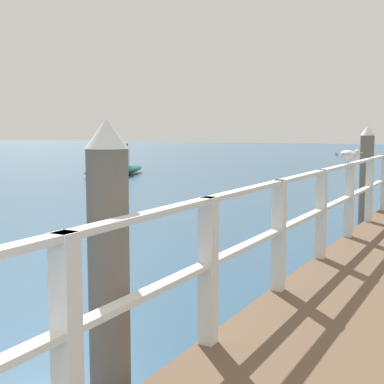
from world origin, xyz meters
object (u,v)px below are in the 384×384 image
Objects in this scene: seagull_foreground at (348,155)px; dock_piling_near at (109,275)px; boat_0 at (113,165)px; dock_piling_far at (366,177)px.

dock_piling_near is at bearing 24.27° from seagull_foreground.
boat_0 is at bearing 125.58° from dock_piling_near.
dock_piling_near is 0.42× the size of boat_0.
dock_piling_far is (0.00, 8.96, 0.00)m from dock_piling_near.
dock_piling_far is at bearing 90.00° from dock_piling_near.
dock_piling_far is 15.05m from boat_0.
dock_piling_near reaches higher than seagull_foreground.
seagull_foreground is at bearing 85.90° from dock_piling_near.
boat_0 is (-12.84, 11.99, -1.20)m from seagull_foreground.
dock_piling_far reaches higher than seagull_foreground.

